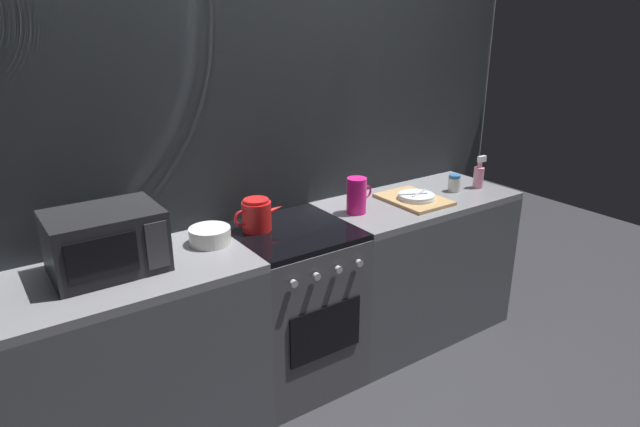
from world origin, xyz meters
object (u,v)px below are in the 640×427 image
(dish_pile, at_px, (415,198))
(spray_bottle, at_px, (479,175))
(mixing_bowl, at_px, (210,236))
(stove_unit, at_px, (294,306))
(spice_jar, at_px, (454,183))
(pitcher, at_px, (357,195))
(microwave, at_px, (106,241))
(kettle, at_px, (257,215))

(dish_pile, bearing_deg, spray_bottle, -3.25)
(mixing_bowl, bearing_deg, dish_pile, -4.83)
(dish_pile, bearing_deg, stove_unit, 177.66)
(mixing_bowl, xyz_separation_m, spice_jar, (1.59, -0.10, 0.01))
(stove_unit, relative_size, dish_pile, 2.25)
(dish_pile, height_order, spice_jar, spice_jar)
(stove_unit, height_order, pitcher, pitcher)
(dish_pile, xyz_separation_m, spice_jar, (0.34, 0.00, 0.03))
(stove_unit, bearing_deg, microwave, 176.71)
(stove_unit, height_order, spray_bottle, spray_bottle)
(stove_unit, xyz_separation_m, kettle, (-0.15, 0.10, 0.53))
(stove_unit, bearing_deg, spray_bottle, -2.69)
(dish_pile, relative_size, spice_jar, 3.81)
(microwave, height_order, kettle, microwave)
(spice_jar, relative_size, spray_bottle, 0.52)
(pitcher, height_order, dish_pile, pitcher)
(pitcher, bearing_deg, spice_jar, -3.07)
(spice_jar, bearing_deg, spray_bottle, -10.49)
(kettle, height_order, pitcher, pitcher)
(kettle, bearing_deg, microwave, -176.53)
(kettle, relative_size, mixing_bowl, 1.42)
(microwave, relative_size, spice_jar, 4.38)
(stove_unit, bearing_deg, dish_pile, -2.34)
(microwave, height_order, spice_jar, microwave)
(mixing_bowl, bearing_deg, kettle, 5.39)
(stove_unit, xyz_separation_m, spray_bottle, (1.35, -0.06, 0.53))
(pitcher, xyz_separation_m, spray_bottle, (0.92, -0.07, -0.02))
(stove_unit, height_order, mixing_bowl, mixing_bowl)
(kettle, bearing_deg, dish_pile, -7.64)
(kettle, bearing_deg, spray_bottle, -6.12)
(pitcher, bearing_deg, stove_unit, -178.65)
(kettle, distance_m, spice_jar, 1.32)
(mixing_bowl, height_order, spray_bottle, spray_bottle)
(mixing_bowl, bearing_deg, microwave, -177.62)
(mixing_bowl, bearing_deg, spice_jar, -3.65)
(kettle, xyz_separation_m, pitcher, (0.58, -0.09, 0.02))
(microwave, distance_m, kettle, 0.76)
(mixing_bowl, relative_size, spray_bottle, 0.99)
(pitcher, distance_m, spice_jar, 0.74)
(spice_jar, bearing_deg, dish_pile, -179.26)
(microwave, relative_size, mixing_bowl, 2.30)
(stove_unit, distance_m, microwave, 1.08)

